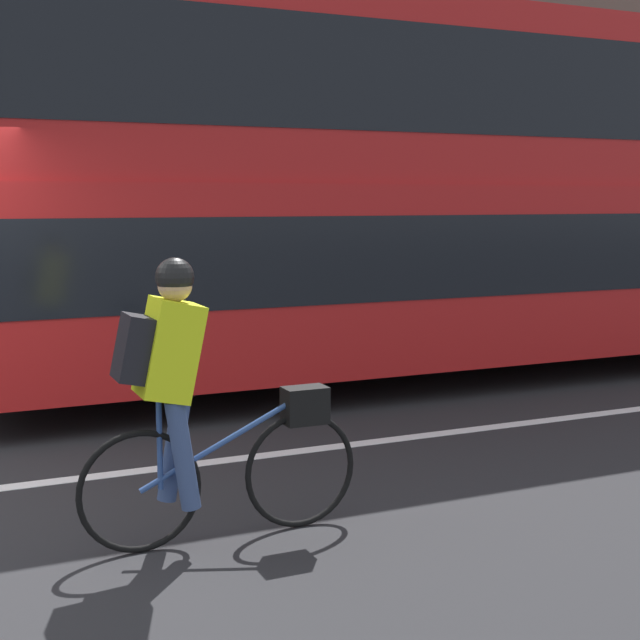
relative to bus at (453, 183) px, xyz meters
name	(u,v)px	position (x,y,z in m)	size (l,w,h in m)	color
bus	(453,183)	(0.00, 0.00, 0.00)	(10.28, 2.49, 3.84)	black
cyclist_on_bike	(192,393)	(-4.04, -3.71, -1.24)	(1.66, 0.32, 1.64)	black
trash_bin	(247,301)	(-1.43, 2.80, -1.53)	(0.58, 0.58, 0.97)	#262628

